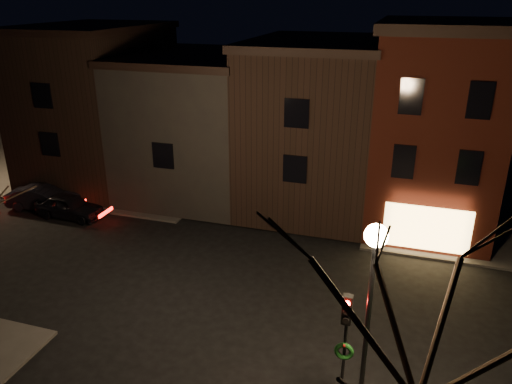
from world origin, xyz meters
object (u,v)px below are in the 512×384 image
traffic_signal (345,335)px  parked_car_b (44,198)px  bare_tree_right (432,307)px  parked_car_a (69,206)px  street_lamp_near (372,275)px

traffic_signal → parked_car_b: 21.44m
bare_tree_right → parked_car_b: size_ratio=2.04×
parked_car_a → parked_car_b: bearing=78.4°
traffic_signal → parked_car_a: (-16.69, 9.51, -2.14)m
traffic_signal → bare_tree_right: bearing=-57.6°
street_lamp_near → parked_car_a: street_lamp_near is taller
traffic_signal → street_lamp_near: bearing=-39.4°
parked_car_a → parked_car_b: size_ratio=0.94×
traffic_signal → parked_car_b: (-18.84, 10.01, -2.12)m
street_lamp_near → bare_tree_right: size_ratio=0.76×
parked_car_a → parked_car_b: 2.20m
traffic_signal → parked_car_a: traffic_signal is taller
traffic_signal → parked_car_b: size_ratio=0.97×
street_lamp_near → parked_car_a: (-17.29, 10.01, -4.51)m
traffic_signal → parked_car_a: size_ratio=1.03×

